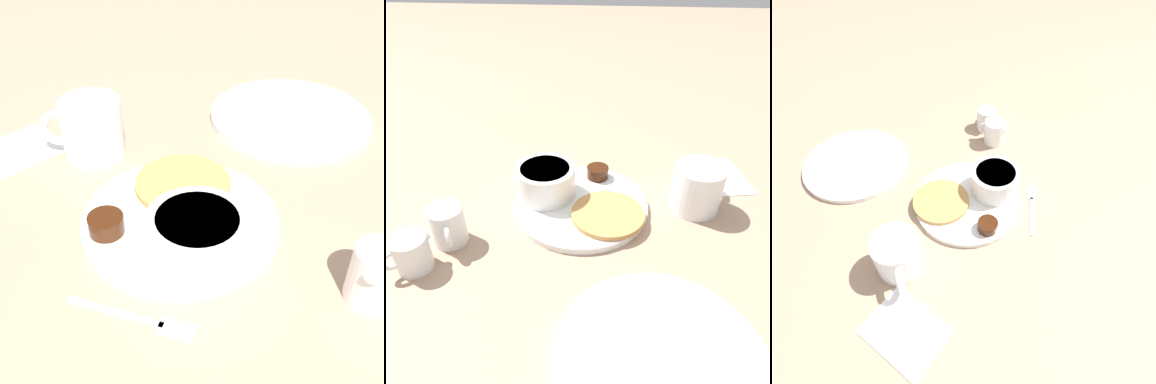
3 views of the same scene
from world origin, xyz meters
TOP-DOWN VIEW (x-y plane):
  - ground_plane at (0.00, 0.00)m, footprint 4.00×4.00m
  - plate at (0.00, 0.00)m, footprint 0.24×0.24m
  - pancake_stack at (-0.04, -0.05)m, footprint 0.13×0.13m
  - bowl at (0.02, 0.07)m, footprint 0.11×0.11m
  - syrup_cup at (0.09, -0.03)m, footprint 0.04×0.04m
  - butter_ramekin at (0.04, 0.08)m, footprint 0.04×0.04m
  - coffee_mug at (0.02, -0.21)m, footprint 0.11×0.09m
  - creamer_pitcher_near at (-0.10, 0.20)m, footprint 0.08×0.05m
  - fork at (0.11, 0.10)m, footprint 0.10×0.12m
  - napkin at (0.13, -0.27)m, footprint 0.15×0.12m
  - far_plate at (-0.29, -0.12)m, footprint 0.26×0.26m

SIDE VIEW (x-z plane):
  - ground_plane at x=0.00m, z-range 0.00..0.00m
  - fork at x=0.11m, z-range 0.00..0.00m
  - napkin at x=0.13m, z-range 0.00..0.00m
  - plate at x=0.00m, z-range 0.00..0.01m
  - far_plate at x=-0.29m, z-range 0.00..0.01m
  - pancake_stack at x=-0.04m, z-range 0.01..0.02m
  - syrup_cup at x=0.09m, z-range 0.01..0.03m
  - butter_ramekin at x=0.04m, z-range 0.01..0.05m
  - creamer_pitcher_near at x=-0.10m, z-range 0.00..0.07m
  - coffee_mug at x=0.02m, z-range 0.00..0.09m
  - bowl at x=0.02m, z-range 0.01..0.07m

